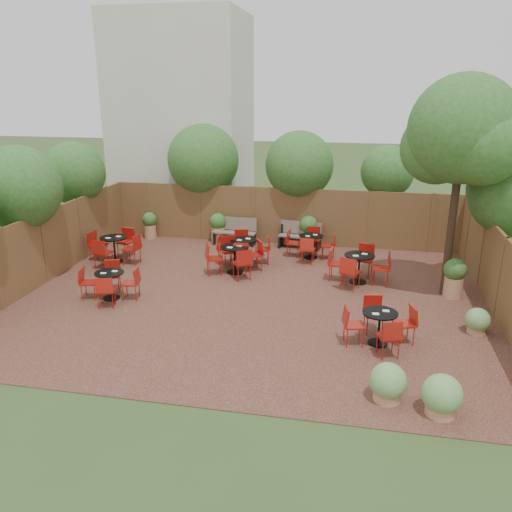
# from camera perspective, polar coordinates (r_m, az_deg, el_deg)

# --- Properties ---
(ground) EXTENTS (80.00, 80.00, 0.00)m
(ground) POSITION_cam_1_polar(r_m,az_deg,el_deg) (13.67, -0.32, -4.64)
(ground) COLOR #354F23
(ground) RESTS_ON ground
(courtyard_paving) EXTENTS (12.00, 10.00, 0.02)m
(courtyard_paving) POSITION_cam_1_polar(r_m,az_deg,el_deg) (13.66, -0.32, -4.60)
(courtyard_paving) COLOR #391F17
(courtyard_paving) RESTS_ON ground
(fence_back) EXTENTS (12.00, 0.08, 2.00)m
(fence_back) POSITION_cam_1_polar(r_m,az_deg,el_deg) (18.04, 2.86, 4.40)
(fence_back) COLOR brown
(fence_back) RESTS_ON ground
(fence_left) EXTENTS (0.08, 10.00, 2.00)m
(fence_left) POSITION_cam_1_polar(r_m,az_deg,el_deg) (15.61, -22.46, 0.78)
(fence_left) COLOR brown
(fence_left) RESTS_ON ground
(fence_right) EXTENTS (0.08, 10.00, 2.00)m
(fence_right) POSITION_cam_1_polar(r_m,az_deg,el_deg) (13.52, 25.46, -2.22)
(fence_right) COLOR brown
(fence_right) RESTS_ON ground
(neighbour_building) EXTENTS (5.00, 4.00, 8.00)m
(neighbour_building) POSITION_cam_1_polar(r_m,az_deg,el_deg) (21.55, -8.08, 14.60)
(neighbour_building) COLOR beige
(neighbour_building) RESTS_ON ground
(overhang_foliage) EXTENTS (15.70, 10.64, 2.58)m
(overhang_foliage) POSITION_cam_1_polar(r_m,az_deg,el_deg) (15.85, -4.29, 8.72)
(overhang_foliage) COLOR #2B5C1D
(overhang_foliage) RESTS_ON ground
(courtyard_tree) EXTENTS (2.81, 2.71, 5.64)m
(courtyard_tree) POSITION_cam_1_polar(r_m,az_deg,el_deg) (13.83, 21.82, 12.14)
(courtyard_tree) COLOR black
(courtyard_tree) RESTS_ON courtyard_paving
(park_bench_left) EXTENTS (1.53, 0.54, 0.94)m
(park_bench_left) POSITION_cam_1_polar(r_m,az_deg,el_deg) (18.11, -2.34, 2.83)
(park_bench_left) COLOR brown
(park_bench_left) RESTS_ON courtyard_paving
(park_bench_right) EXTENTS (1.50, 0.66, 0.90)m
(park_bench_right) POSITION_cam_1_polar(r_m,az_deg,el_deg) (17.73, 4.93, 2.37)
(park_bench_right) COLOR brown
(park_bench_right) RESTS_ON courtyard_paving
(bistro_tables) EXTENTS (9.64, 7.14, 0.95)m
(bistro_tables) POSITION_cam_1_polar(r_m,az_deg,el_deg) (14.84, -1.16, -0.77)
(bistro_tables) COLOR black
(bistro_tables) RESTS_ON courtyard_paving
(planters) EXTENTS (10.50, 4.24, 1.11)m
(planters) POSITION_cam_1_polar(r_m,az_deg,el_deg) (16.96, 2.56, 2.06)
(planters) COLOR #AD7A56
(planters) RESTS_ON courtyard_paving
(low_shrubs) EXTENTS (2.69, 3.96, 0.74)m
(low_shrubs) POSITION_cam_1_polar(r_m,az_deg,el_deg) (10.19, 18.87, -12.01)
(low_shrubs) COLOR #AD7A56
(low_shrubs) RESTS_ON courtyard_paving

